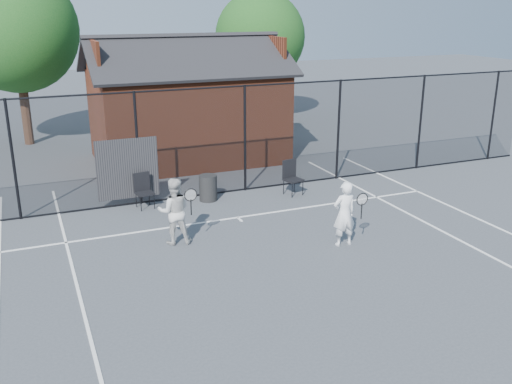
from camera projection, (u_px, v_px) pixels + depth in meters
name	position (u px, v px, depth m)	size (l,w,h in m)	color
ground	(290.00, 266.00, 11.61)	(80.00, 80.00, 0.00)	#404449
court_lines	(322.00, 294.00, 10.45)	(11.02, 18.00, 0.01)	white
fence	(200.00, 145.00, 15.42)	(22.04, 3.00, 3.00)	black
clubhouse	(187.00, 113.00, 19.18)	(6.50, 4.36, 4.19)	maroon
tree_left	(15.00, 30.00, 20.48)	(4.48, 4.48, 6.44)	#382416
tree_right	(260.00, 37.00, 25.17)	(3.97, 3.97, 5.70)	#382416
player_front	(344.00, 214.00, 12.40)	(0.66, 0.49, 1.46)	white
player_back	(174.00, 211.00, 12.50)	(0.86, 0.71, 1.50)	silver
chair_left	(145.00, 192.00, 14.78)	(0.43, 0.45, 0.90)	black
chair_right	(293.00, 178.00, 15.82)	(0.46, 0.48, 0.95)	black
waste_bin	(208.00, 188.00, 15.39)	(0.48, 0.48, 0.71)	black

